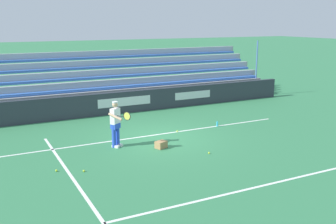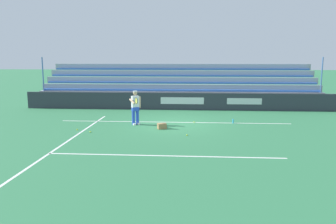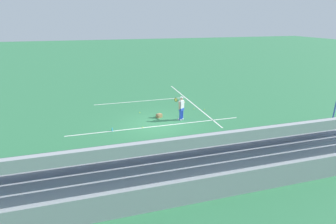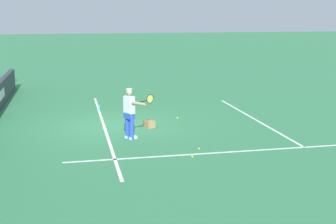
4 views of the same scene
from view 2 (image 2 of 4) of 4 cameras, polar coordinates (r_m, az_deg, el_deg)
The scene contains 13 objects.
ground_plane at distance 16.70m, azimuth 1.00°, elevation -2.13°, with size 160.00×160.00×0.00m, color #337A4C.
court_baseline_white at distance 17.19m, azimuth 1.09°, elevation -1.79°, with size 12.00×0.10×0.01m, color white.
court_sideline_white at distance 13.71m, azimuth -17.42°, elevation -5.10°, with size 0.10×12.00×0.01m, color white.
court_service_line_white at distance 11.37m, azimuth -0.49°, elevation -7.63°, with size 8.22×0.10×0.01m, color white.
back_wall_sponsor_board at distance 21.35m, azimuth 1.72°, elevation 1.88°, with size 20.13×0.25×1.10m.
bleacher_stand at distance 23.54m, azimuth 1.92°, elevation 3.10°, with size 19.12×3.20×3.40m.
tennis_player at distance 16.51m, azimuth -5.70°, elevation 0.84°, with size 0.57×1.06×1.71m.
ball_box_cardboard at distance 15.60m, azimuth -1.08°, elevation -2.46°, with size 0.40×0.30×0.26m, color #A87F51.
tennis_ball_far_left at distance 17.15m, azimuth 4.56°, elevation -1.74°, with size 0.07×0.07×0.07m, color #CCE533.
tennis_ball_by_box at distance 15.25m, azimuth -13.39°, elevation -3.37°, with size 0.07×0.07×0.07m, color #CCE533.
tennis_ball_far_right at distance 14.24m, azimuth 3.32°, elevation -4.03°, with size 0.07×0.07×0.07m, color #CCE533.
tennis_ball_stray_back at distance 15.87m, azimuth -15.54°, elevation -2.97°, with size 0.07×0.07×0.07m, color #CCE533.
water_bottle at distance 17.26m, azimuth 11.26°, elevation -1.56°, with size 0.07×0.07×0.22m, color #33B2E5.
Camera 2 is at (-0.86, 16.34, 3.32)m, focal length 35.00 mm.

